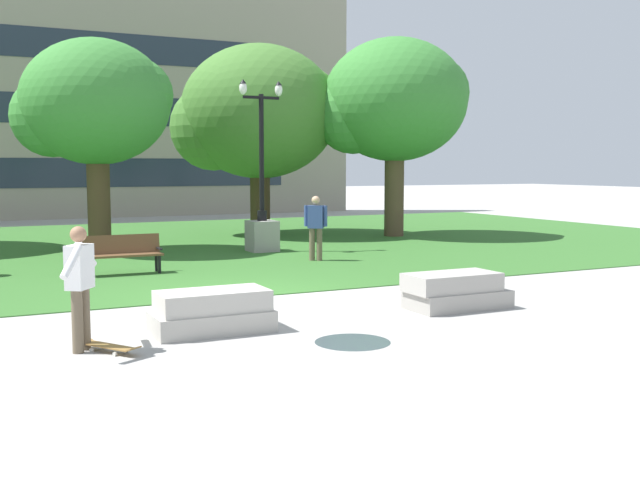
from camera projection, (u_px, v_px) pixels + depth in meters
The scene contains 14 objects.
ground_plane at pixel (244, 298), 14.28m from camera, with size 140.00×140.00×0.00m, color #A3A09B.
grass_lawn at pixel (132, 247), 23.22m from camera, with size 40.00×20.00×0.02m, color #336628.
concrete_block_center at pixel (212, 312), 11.33m from camera, with size 1.80×0.90×0.64m.
concrete_block_left at pixel (455, 291), 13.20m from camera, with size 1.86×0.90×0.64m.
person_skateboarder at pixel (80, 281), 10.09m from camera, with size 0.68×1.30×1.71m.
skateboard at pixel (109, 346), 10.11m from camera, with size 0.72×0.96×0.14m.
puddle at pixel (353, 342), 10.71m from camera, with size 1.09×1.09×0.01m, color #47515B.
park_bench_near_left at pixel (122, 252), 17.33m from camera, with size 1.81×0.55×0.90m.
lamp_post_right at pixel (262, 217), 21.90m from camera, with size 1.32×0.80×4.96m.
tree_far_left at pixel (257, 114), 26.86m from camera, with size 5.92×5.64×6.84m.
tree_near_left at pixel (393, 102), 26.40m from camera, with size 5.35×5.10×6.99m.
tree_far_right at pixel (94, 105), 21.40m from camera, with size 4.44×4.23×6.12m.
person_bystander_near_lawn at pixel (316, 224), 19.74m from camera, with size 0.56×0.45×1.71m.
building_facade_distant at pixel (42, 78), 35.12m from camera, with size 31.87×1.03×13.32m.
Camera 1 is at (-4.89, -13.31, 2.51)m, focal length 42.00 mm.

